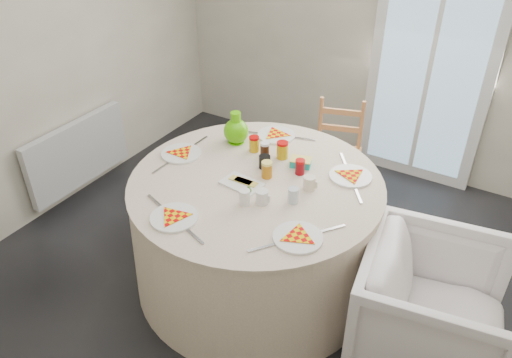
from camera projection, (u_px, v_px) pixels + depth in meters
The scene contains 14 objects.
floor at pixel (267, 289), 3.39m from camera, with size 4.00×4.00×0.00m, color black.
wall_back at pixel (390, 23), 4.10m from camera, with size 4.00×0.02×2.60m, color #BCB5A3.
wall_left at pixel (25, 52), 3.53m from camera, with size 0.02×4.00×2.60m, color #BCB5A3.
glass_door at pixel (432, 63), 4.03m from camera, with size 1.00×0.08×2.10m, color silver.
radiator at pixel (78, 153), 4.15m from camera, with size 0.07×1.00×0.55m, color silver.
table at pixel (256, 232), 3.31m from camera, with size 1.63×1.63×0.83m, color beige.
wooden_chair at pixel (337, 151), 4.01m from camera, with size 0.39×0.37×0.86m, color #C7734C, non-canonical shape.
armchair at pixel (433, 306), 2.75m from camera, with size 0.79×0.74×0.81m, color white.
place_settings at pixel (256, 183), 3.09m from camera, with size 1.45×1.45×0.03m, color silver, non-canonical shape.
jar_cluster at pixel (275, 157), 3.25m from camera, with size 0.45×0.22×0.13m, color #AE5125, non-canonical shape.
butter_tub at pixel (300, 166), 3.23m from camera, with size 0.14×0.10×0.05m, color #15A59B.
green_pitcher at pixel (236, 132), 3.44m from camera, with size 0.17×0.17×0.22m, color #4BBA04, non-canonical shape.
cheese_platter at pixel (242, 187), 3.05m from camera, with size 0.25×0.16×0.03m, color white, non-canonical shape.
mugs_glasses at pixel (280, 181), 3.03m from camera, with size 0.56×0.56×0.10m, color #999595, non-canonical shape.
Camera 1 is at (1.17, -2.10, 2.50)m, focal length 35.00 mm.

